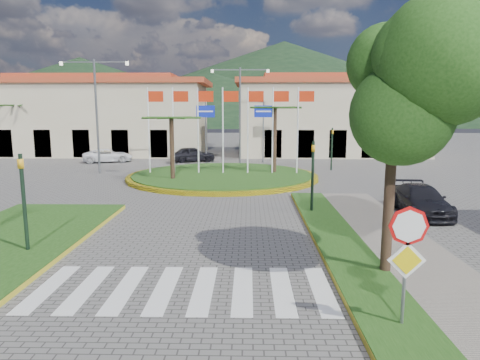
{
  "coord_description": "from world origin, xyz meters",
  "views": [
    {
      "loc": [
        1.74,
        -6.27,
        4.51
      ],
      "look_at": [
        1.45,
        8.0,
        2.17
      ],
      "focal_mm": 32.0,
      "sensor_mm": 36.0,
      "label": 1
    }
  ],
  "objects_px": {
    "white_van": "(108,156)",
    "car_dark_b": "(300,151)",
    "deciduous_tree": "(396,84)",
    "car_dark_a": "(193,154)",
    "roundabout_island": "(223,176)",
    "stop_sign": "(407,248)",
    "car_side_right": "(421,200)"
  },
  "relations": [
    {
      "from": "white_van",
      "to": "car_dark_b",
      "type": "distance_m",
      "value": 17.68
    },
    {
      "from": "deciduous_tree",
      "to": "car_dark_a",
      "type": "relative_size",
      "value": 1.75
    },
    {
      "from": "white_van",
      "to": "car_dark_b",
      "type": "relative_size",
      "value": 1.03
    },
    {
      "from": "white_van",
      "to": "roundabout_island",
      "type": "bearing_deg",
      "value": -147.38
    },
    {
      "from": "stop_sign",
      "to": "car_side_right",
      "type": "distance_m",
      "value": 11.15
    },
    {
      "from": "roundabout_island",
      "to": "car_dark_a",
      "type": "bearing_deg",
      "value": 109.33
    },
    {
      "from": "deciduous_tree",
      "to": "car_dark_b",
      "type": "height_order",
      "value": "deciduous_tree"
    },
    {
      "from": "roundabout_island",
      "to": "car_dark_b",
      "type": "relative_size",
      "value": 3.12
    },
    {
      "from": "white_van",
      "to": "car_dark_a",
      "type": "distance_m",
      "value": 7.39
    },
    {
      "from": "stop_sign",
      "to": "white_van",
      "type": "relative_size",
      "value": 0.63
    },
    {
      "from": "deciduous_tree",
      "to": "car_side_right",
      "type": "height_order",
      "value": "deciduous_tree"
    },
    {
      "from": "white_van",
      "to": "car_side_right",
      "type": "bearing_deg",
      "value": -151.03
    },
    {
      "from": "roundabout_island",
      "to": "deciduous_tree",
      "type": "xyz_separation_m",
      "value": [
        5.5,
        -17.0,
        5.0
      ]
    },
    {
      "from": "car_dark_a",
      "to": "car_dark_b",
      "type": "distance_m",
      "value": 10.48
    },
    {
      "from": "roundabout_island",
      "to": "white_van",
      "type": "distance_m",
      "value": 13.69
    },
    {
      "from": "white_van",
      "to": "car_dark_b",
      "type": "height_order",
      "value": "car_dark_b"
    },
    {
      "from": "roundabout_island",
      "to": "white_van",
      "type": "bearing_deg",
      "value": 140.63
    },
    {
      "from": "stop_sign",
      "to": "deciduous_tree",
      "type": "xyz_separation_m",
      "value": [
        0.6,
        3.04,
        3.38
      ]
    },
    {
      "from": "car_dark_a",
      "to": "car_side_right",
      "type": "relative_size",
      "value": 0.9
    },
    {
      "from": "stop_sign",
      "to": "car_dark_a",
      "type": "xyz_separation_m",
      "value": [
        -8.1,
        29.18,
        -1.13
      ]
    },
    {
      "from": "stop_sign",
      "to": "deciduous_tree",
      "type": "bearing_deg",
      "value": 78.82
    },
    {
      "from": "white_van",
      "to": "car_dark_a",
      "type": "bearing_deg",
      "value": -104.43
    },
    {
      "from": "white_van",
      "to": "car_dark_a",
      "type": "xyz_separation_m",
      "value": [
        7.37,
        0.46,
        0.08
      ]
    },
    {
      "from": "roundabout_island",
      "to": "car_dark_a",
      "type": "xyz_separation_m",
      "value": [
        -3.21,
        9.14,
        0.49
      ]
    },
    {
      "from": "roundabout_island",
      "to": "white_van",
      "type": "height_order",
      "value": "roundabout_island"
    },
    {
      "from": "car_dark_b",
      "to": "car_side_right",
      "type": "relative_size",
      "value": 0.95
    },
    {
      "from": "car_dark_b",
      "to": "car_side_right",
      "type": "xyz_separation_m",
      "value": [
        2.65,
        -22.6,
        -0.05
      ]
    },
    {
      "from": "car_dark_a",
      "to": "car_dark_b",
      "type": "relative_size",
      "value": 0.96
    },
    {
      "from": "stop_sign",
      "to": "car_dark_b",
      "type": "xyz_separation_m",
      "value": [
        1.73,
        32.8,
        -1.12
      ]
    },
    {
      "from": "roundabout_island",
      "to": "car_dark_b",
      "type": "height_order",
      "value": "roundabout_island"
    },
    {
      "from": "deciduous_tree",
      "to": "car_dark_a",
      "type": "distance_m",
      "value": 27.92
    },
    {
      "from": "white_van",
      "to": "car_side_right",
      "type": "relative_size",
      "value": 0.98
    }
  ]
}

